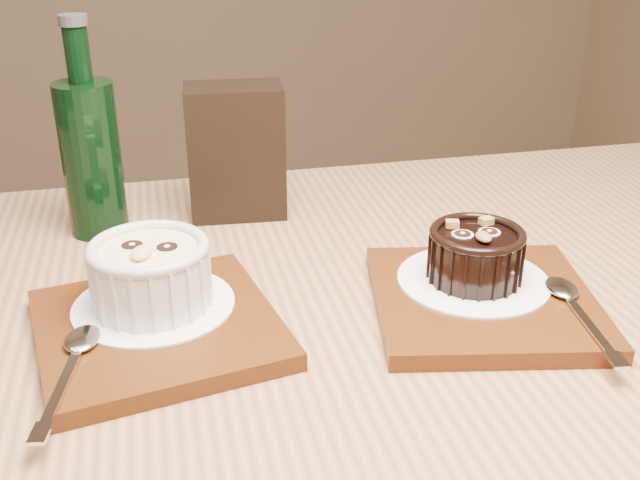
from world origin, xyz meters
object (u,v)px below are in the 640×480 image
(table, at_px, (337,438))
(ramekin_white, at_px, (150,271))
(ramekin_dark, at_px, (476,253))
(green_bottle, at_px, (91,153))
(condiment_stand, at_px, (236,152))
(tray_left, at_px, (158,328))
(tray_right, at_px, (483,301))

(table, xyz_separation_m, ramekin_white, (-0.14, 0.07, 0.14))
(table, relative_size, ramekin_dark, 14.97)
(ramekin_dark, xyz_separation_m, green_bottle, (-0.32, 0.22, 0.04))
(ramekin_white, height_order, condiment_stand, condiment_stand)
(ramekin_white, bearing_deg, ramekin_dark, 16.14)
(table, distance_m, condiment_stand, 0.32)
(ramekin_white, distance_m, green_bottle, 0.21)
(tray_left, xyz_separation_m, tray_right, (0.27, -0.02, 0.00))
(table, relative_size, green_bottle, 5.58)
(tray_left, height_order, green_bottle, green_bottle)
(tray_right, relative_size, condiment_stand, 1.29)
(table, distance_m, tray_right, 0.17)
(tray_right, bearing_deg, ramekin_dark, 89.69)
(condiment_stand, bearing_deg, ramekin_dark, -53.60)
(tray_left, bearing_deg, table, -18.76)
(ramekin_white, height_order, ramekin_dark, ramekin_white)
(tray_right, height_order, ramekin_dark, ramekin_dark)
(ramekin_white, bearing_deg, condiment_stand, 85.67)
(tray_right, distance_m, condiment_stand, 0.31)
(condiment_stand, bearing_deg, tray_left, -112.54)
(table, relative_size, tray_left, 6.72)
(green_bottle, bearing_deg, table, -55.44)
(condiment_stand, distance_m, green_bottle, 0.15)
(green_bottle, bearing_deg, ramekin_dark, -34.64)
(table, relative_size, condiment_stand, 8.64)
(ramekin_dark, bearing_deg, ramekin_white, 177.44)
(tray_left, bearing_deg, ramekin_dark, 0.42)
(tray_right, bearing_deg, ramekin_white, 170.68)
(condiment_stand, bearing_deg, green_bottle, -174.81)
(condiment_stand, bearing_deg, tray_right, -56.10)
(tray_left, height_order, tray_right, same)
(table, relative_size, ramekin_white, 12.62)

